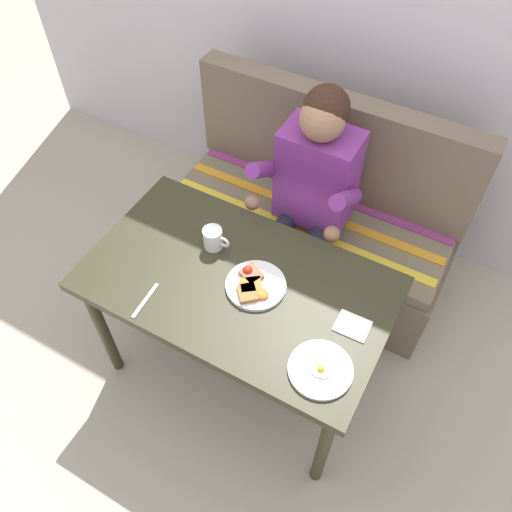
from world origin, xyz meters
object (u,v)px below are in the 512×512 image
Objects in this scene: couch at (312,223)px; napkin at (353,326)px; table at (238,293)px; coffee_mug at (213,238)px; fork at (145,300)px; person at (310,189)px; plate_eggs at (320,369)px; plate_breakfast at (254,285)px.

couch is 11.74× the size of napkin.
napkin is (0.47, 0.03, 0.09)m from table.
fork is (-0.08, -0.36, -0.05)m from coffee_mug.
person is at bearing 127.78° from napkin.
plate_eggs is (0.44, -0.95, 0.41)m from couch.
table is 0.99× the size of person.
napkin is (0.44, -0.56, -0.01)m from person.
napkin is at bearing 3.24° from table.
person reaches higher than table.
table is 0.60m from person.
plate_breakfast is at bearing -84.59° from couch.
plate_eggs is at bearing -25.83° from coffee_mug.
fork is at bearing -109.07° from person.
plate_breakfast is at bearing -22.28° from coffee_mug.
person reaches higher than fork.
plate_breakfast reaches higher than fork.
plate_breakfast reaches higher than table.
person is at bearing 93.77° from plate_breakfast.
fork is at bearing -135.87° from table.
plate_breakfast is 0.27m from coffee_mug.
table is at bearing -31.73° from coffee_mug.
plate_eggs is 1.91× the size of coffee_mug.
plate_eggs is at bearing -23.34° from table.
table is 7.06× the size of fork.
plate_breakfast is (0.07, 0.01, 0.10)m from table.
person is 5.39× the size of plate_eggs.
coffee_mug is at bearing 154.17° from plate_eggs.
person is 0.71m from napkin.
couch is at bearing 114.76° from plate_eggs.
plate_eggs reaches higher than napkin.
table is at bearing -174.87° from plate_breakfast.
coffee_mug reaches higher than fork.
person reaches higher than plate_breakfast.
plate_breakfast is 0.42m from fork.
napkin is (0.47, -0.74, 0.40)m from couch.
couch is at bearing 100.82° from person.
fork is (-0.73, -0.28, -0.00)m from napkin.
table is 0.83× the size of couch.
person is 0.88m from plate_eggs.
table is 10.17× the size of coffee_mug.
coffee_mug is at bearing 148.27° from table.
table is at bearing -176.76° from napkin.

